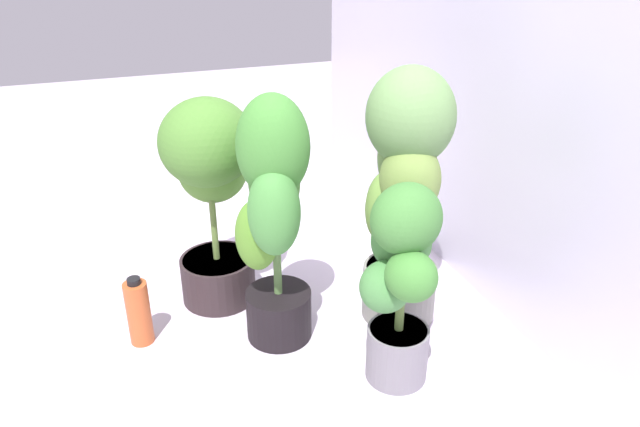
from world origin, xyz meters
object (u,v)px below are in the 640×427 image
potted_plant_center (273,210)px  nutrient_bottle (139,312)px  potted_plant_back_center (405,181)px  potted_plant_back_right (401,273)px  potted_plant_front_left (211,181)px

potted_plant_center → nutrient_bottle: bearing=-105.8°
potted_plant_back_center → potted_plant_back_right: potted_plant_back_center is taller
potted_plant_center → potted_plant_back_right: (0.31, 0.28, -0.10)m
potted_plant_back_right → nutrient_bottle: size_ratio=2.62×
potted_plant_back_right → potted_plant_front_left: potted_plant_front_left is taller
potted_plant_front_left → nutrient_bottle: potted_plant_front_left is taller
potted_plant_back_center → potted_plant_back_right: (0.29, -0.15, -0.14)m
potted_plant_back_center → potted_plant_back_right: bearing=-27.3°
potted_plant_back_center → potted_plant_front_left: bearing=-120.7°
nutrient_bottle → potted_plant_center: bearing=74.2°
nutrient_bottle → potted_plant_front_left: bearing=122.6°
potted_plant_center → nutrient_bottle: 0.57m
potted_plant_back_center → potted_plant_back_right: size_ratio=1.38×
potted_plant_back_center → nutrient_bottle: (-0.14, -0.86, -0.39)m
potted_plant_center → potted_plant_front_left: bearing=-157.0°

